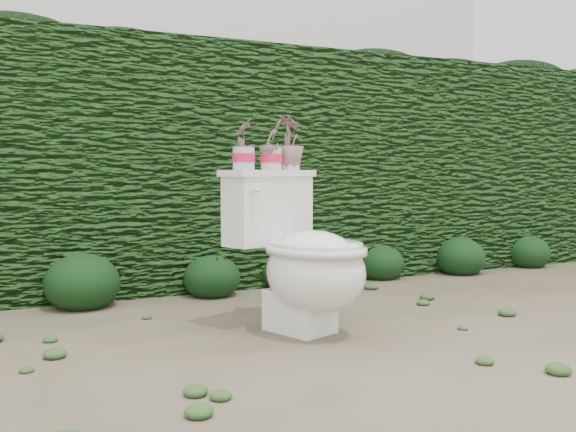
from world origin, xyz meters
name	(u,v)px	position (x,y,z in m)	size (l,w,h in m)	color
ground	(329,327)	(0.00, 0.00, 0.00)	(60.00, 60.00, 0.00)	#827459
hedge	(221,167)	(0.00, 1.60, 0.80)	(8.00, 1.00, 1.60)	#27551C
house_wall	(154,80)	(0.60, 6.00, 2.00)	(8.00, 3.50, 4.00)	silver
toilet	(303,259)	(-0.16, -0.03, 0.36)	(0.66, 0.79, 0.78)	white
potted_plant_left	(244,146)	(-0.39, 0.14, 0.89)	(0.12, 0.08, 0.23)	#288235
potted_plant_center	(271,146)	(-0.22, 0.21, 0.89)	(0.13, 0.11, 0.24)	#288235
potted_plant_right	(290,144)	(-0.10, 0.25, 0.91)	(0.15, 0.15, 0.27)	#288235
liriope_clump_2	(82,278)	(-1.04, 1.01, 0.17)	(0.42, 0.42, 0.34)	#153813
liriope_clump_3	(212,273)	(-0.26, 1.02, 0.14)	(0.35, 0.35, 0.28)	#153813
liriope_clump_4	(283,268)	(0.26, 1.11, 0.12)	(0.31, 0.31, 0.25)	#153813
liriope_clump_5	(380,259)	(1.04, 1.12, 0.14)	(0.34, 0.34, 0.27)	#153813
liriope_clump_6	(460,254)	(1.71, 1.05, 0.15)	(0.37, 0.37, 0.30)	#153813
liriope_clump_7	(528,249)	(2.44, 1.09, 0.14)	(0.35, 0.35, 0.28)	#153813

